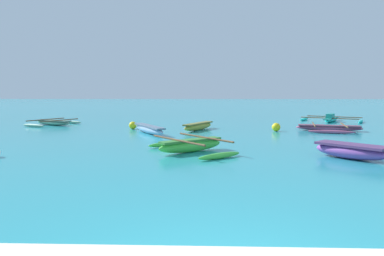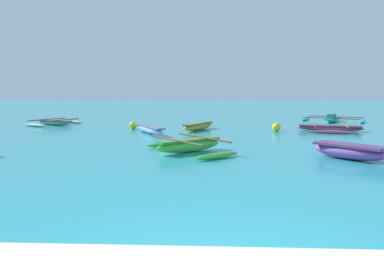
{
  "view_description": "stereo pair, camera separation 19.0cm",
  "coord_description": "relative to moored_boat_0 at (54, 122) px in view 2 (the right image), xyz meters",
  "views": [
    {
      "loc": [
        -0.37,
        -3.45,
        2.19
      ],
      "look_at": [
        -0.99,
        15.41,
        0.25
      ],
      "focal_mm": 32.0,
      "sensor_mm": 36.0,
      "label": 1
    },
    {
      "loc": [
        -0.18,
        -3.44,
        2.19
      ],
      "look_at": [
        -0.99,
        15.41,
        0.25
      ],
      "focal_mm": 32.0,
      "sensor_mm": 36.0,
      "label": 2
    }
  ],
  "objects": [
    {
      "name": "moored_boat_0",
      "position": [
        0.0,
        0.0,
        0.0
      ],
      "size": [
        3.29,
        3.84,
        0.39
      ],
      "rotation": [
        0.0,
        0.0,
        -0.47
      ],
      "color": "#75AD8F",
      "rests_on": "ground_plane"
    },
    {
      "name": "moored_boat_1",
      "position": [
        9.81,
        -10.36,
        0.06
      ],
      "size": [
        3.56,
        3.83,
        0.53
      ],
      "rotation": [
        0.0,
        0.0,
        0.67
      ],
      "color": "#52D346",
      "rests_on": "ground_plane"
    },
    {
      "name": "moored_boat_2",
      "position": [
        15.18,
        -11.5,
        0.09
      ],
      "size": [
        2.26,
        2.31,
        0.5
      ],
      "rotation": [
        0.0,
        0.0,
        -0.81
      ],
      "color": "#8849A0",
      "rests_on": "ground_plane"
    },
    {
      "name": "moored_boat_3",
      "position": [
        17.55,
        -2.94,
        -0.01
      ],
      "size": [
        3.73,
        3.69,
        0.38
      ],
      "rotation": [
        0.0,
        0.0,
        -0.26
      ],
      "color": "#A34D72",
      "rests_on": "ground_plane"
    },
    {
      "name": "moored_boat_4",
      "position": [
        20.07,
        3.51,
        0.02
      ],
      "size": [
        4.92,
        4.26,
        0.63
      ],
      "rotation": [
        0.0,
        0.0,
        1.03
      ],
      "color": "#22E6D2",
      "rests_on": "ground_plane"
    },
    {
      "name": "moored_boat_5",
      "position": [
        9.97,
        -2.84,
        0.06
      ],
      "size": [
        1.9,
        3.08,
        0.43
      ],
      "rotation": [
        0.0,
        0.0,
        1.09
      ],
      "color": "gold",
      "rests_on": "ground_plane"
    },
    {
      "name": "moored_boat_6",
      "position": [
        7.31,
        -4.57,
        0.06
      ],
      "size": [
        2.33,
        3.62,
        0.44
      ],
      "rotation": [
        0.0,
        0.0,
        -1.06
      ],
      "color": "#91B5DD",
      "rests_on": "ground_plane"
    },
    {
      "name": "mooring_buoy_1",
      "position": [
        5.98,
        -2.41,
        0.05
      ],
      "size": [
        0.46,
        0.46,
        0.46
      ],
      "color": "yellow",
      "rests_on": "ground_plane"
    },
    {
      "name": "mooring_buoy_2",
      "position": [
        14.43,
        -3.34,
        0.06
      ],
      "size": [
        0.48,
        0.48,
        0.48
      ],
      "color": "yellow",
      "rests_on": "ground_plane"
    }
  ]
}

